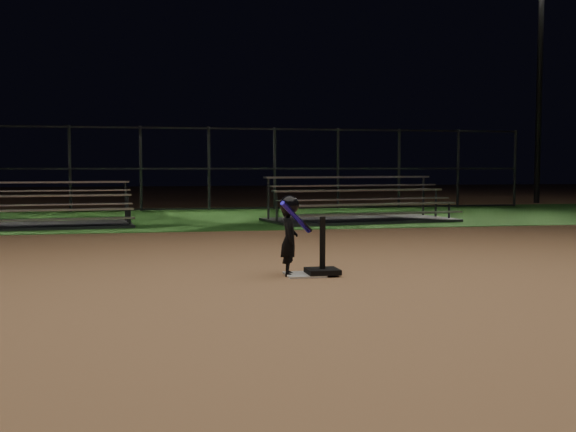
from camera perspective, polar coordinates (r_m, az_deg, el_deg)
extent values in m
plane|color=#A8754C|center=(8.49, 1.34, -4.84)|extent=(80.00, 80.00, 0.00)
cube|color=#22511A|center=(18.33, -5.56, -0.08)|extent=(60.00, 8.00, 0.01)
cube|color=beige|center=(8.49, 1.34, -4.76)|extent=(0.45, 0.45, 0.02)
cube|color=black|center=(8.50, 2.80, -4.47)|extent=(0.38, 0.38, 0.06)
cylinder|color=black|center=(8.46, 2.81, -2.18)|extent=(0.07, 0.07, 0.62)
imported|color=black|center=(8.45, 0.10, -1.92)|extent=(0.27, 0.35, 0.87)
sphere|color=black|center=(8.42, 0.10, 0.90)|extent=(0.23, 0.23, 0.23)
cylinder|color=#2516C2|center=(8.29, 0.65, -0.11)|extent=(0.45, 0.40, 0.41)
cylinder|color=black|center=(8.45, 1.54, -0.86)|extent=(0.16, 0.15, 0.14)
cube|color=silver|center=(15.62, -19.74, 0.44)|extent=(4.01, 0.64, 0.04)
cube|color=silver|center=(15.35, -19.77, -0.29)|extent=(4.01, 0.64, 0.03)
cube|color=silver|center=(16.15, -19.67, 1.55)|extent=(4.01, 0.64, 0.04)
cube|color=silver|center=(15.88, -19.70, 0.86)|extent=(4.01, 0.64, 0.03)
cube|color=silver|center=(16.69, -19.61, 2.58)|extent=(4.01, 0.64, 0.04)
cube|color=silver|center=(16.42, -19.64, 1.93)|extent=(4.01, 0.64, 0.03)
cube|color=#38383D|center=(16.19, -19.62, -0.75)|extent=(4.17, 2.34, 0.06)
cube|color=#B1B1B6|center=(16.41, 6.72, 0.94)|extent=(4.37, 0.91, 0.04)
cube|color=#B1B1B6|center=(16.15, 7.20, 0.19)|extent=(4.37, 0.91, 0.03)
cube|color=#B1B1B6|center=(16.94, 5.82, 2.08)|extent=(4.37, 0.91, 0.04)
cube|color=#B1B1B6|center=(16.67, 6.27, 1.37)|extent=(4.37, 0.91, 0.03)
cube|color=#B1B1B6|center=(17.48, 4.97, 3.15)|extent=(4.37, 0.91, 0.04)
cube|color=#B1B1B6|center=(17.20, 5.39, 2.48)|extent=(4.37, 0.91, 0.03)
cube|color=#38383D|center=(16.98, 5.80, -0.32)|extent=(4.65, 2.76, 0.07)
cube|color=#38383D|center=(21.30, -6.38, 0.60)|extent=(20.00, 0.05, 0.05)
cube|color=#38383D|center=(21.27, -6.41, 3.83)|extent=(20.00, 0.05, 0.05)
cube|color=#38383D|center=(21.30, -6.43, 7.06)|extent=(20.00, 0.05, 0.05)
cylinder|color=#38383D|center=(21.42, -19.88, 3.61)|extent=(0.08, 0.08, 2.50)
cylinder|color=#38383D|center=(21.27, -6.41, 3.83)|extent=(0.08, 0.08, 2.50)
cylinder|color=#38383D|center=(22.27, 6.55, 3.83)|extent=(0.08, 0.08, 2.50)
cylinder|color=#38383D|center=(24.28, 17.87, 3.68)|extent=(0.08, 0.08, 2.50)
cylinder|color=#2D2D30|center=(27.14, 19.64, 9.47)|extent=(0.20, 0.20, 8.00)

